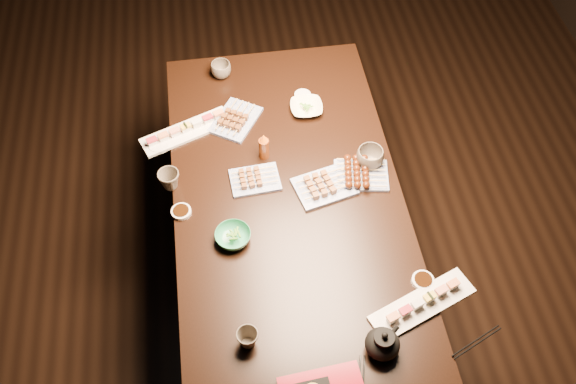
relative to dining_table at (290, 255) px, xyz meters
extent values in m
plane|color=black|center=(0.14, 0.21, -0.38)|extent=(5.00, 5.00, 0.00)
cube|color=black|center=(0.00, 0.00, 0.00)|extent=(1.37, 1.98, 0.75)
imported|color=#2D895E|center=(-0.23, -0.13, 0.40)|extent=(0.18, 0.18, 0.04)
imported|color=#F1E9C5|center=(0.15, 0.49, 0.39)|extent=(0.14, 0.14, 0.03)
imported|color=brown|center=(-0.22, -0.54, 0.41)|extent=(0.08, 0.08, 0.07)
imported|color=brown|center=(0.35, 0.16, 0.42)|extent=(0.15, 0.15, 0.09)
imported|color=brown|center=(-0.46, 0.16, 0.42)|extent=(0.11, 0.11, 0.08)
imported|color=brown|center=(-0.20, 0.77, 0.41)|extent=(0.11, 0.11, 0.07)
cylinder|color=#6A2E0E|center=(-0.07, 0.26, 0.44)|extent=(0.04, 0.04, 0.13)
cylinder|color=white|center=(-0.42, 0.03, 0.38)|extent=(0.08, 0.08, 0.01)
cylinder|color=white|center=(0.14, 0.58, 0.38)|extent=(0.10, 0.10, 0.01)
cylinder|color=white|center=(0.42, -0.40, 0.38)|extent=(0.10, 0.10, 0.01)
cylinder|color=white|center=(-0.50, 0.38, 0.38)|extent=(0.12, 0.12, 0.02)
camera|label=1|loc=(-0.22, -1.44, 2.41)|focal=40.00mm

